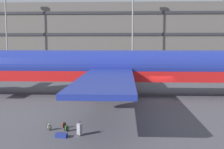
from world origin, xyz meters
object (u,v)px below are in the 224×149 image
at_px(backpack_scuffed, 49,127).
at_px(backpack_large, 67,128).
at_px(airliner, 117,68).
at_px(backpack_teal, 64,125).
at_px(suitcase_black, 61,135).
at_px(suitcase_silver, 80,129).

relative_size(backpack_scuffed, backpack_large, 1.13).
height_order(airliner, backpack_teal, airliner).
relative_size(suitcase_black, backpack_scuffed, 1.49).
xyz_separation_m(backpack_teal, backpack_large, (0.35, -0.74, 0.00)).
distance_m(backpack_scuffed, backpack_teal, 1.06).
bearing_deg(backpack_large, suitcase_black, -94.05).
distance_m(backpack_teal, backpack_large, 0.83).
distance_m(airliner, suitcase_silver, 14.82).
bearing_deg(suitcase_black, backpack_teal, 97.43).
height_order(suitcase_black, backpack_teal, backpack_teal).
bearing_deg(airliner, backpack_teal, -105.63).
xyz_separation_m(backpack_scuffed, backpack_large, (1.25, -0.18, -0.03)).
relative_size(suitcase_silver, suitcase_black, 1.15).
relative_size(airliner, suitcase_black, 53.03).
distance_m(airliner, backpack_scuffed, 14.40).
height_order(airliner, suitcase_black, airliner).
relative_size(suitcase_black, backpack_teal, 1.70).
bearing_deg(airliner, suitcase_black, -102.61).
distance_m(airliner, backpack_large, 14.24).
bearing_deg(suitcase_silver, backpack_teal, 130.78).
bearing_deg(airliner, backpack_scuffed, -108.53).
relative_size(airliner, backpack_scuffed, 79.27).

